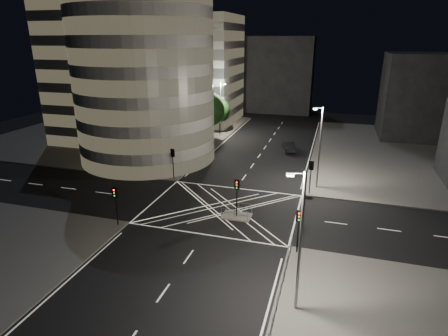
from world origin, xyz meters
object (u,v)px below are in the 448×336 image
(street_lamp_left_far, at_px, (221,107))
(sedan, at_px, (289,147))
(traffic_signal_nr, at_px, (299,223))
(central_island, at_px, (237,216))
(street_lamp_left_near, at_px, (183,129))
(traffic_signal_island, at_px, (237,191))
(street_lamp_right_near, at_px, (300,239))
(street_lamp_right_far, at_px, (319,145))
(traffic_signal_fr, at_px, (311,171))
(traffic_signal_nl, at_px, (115,199))
(traffic_signal_fl, at_px, (173,158))

(street_lamp_left_far, relative_size, sedan, 2.17)
(traffic_signal_nr, bearing_deg, central_island, 142.07)
(central_island, bearing_deg, street_lamp_left_near, 130.27)
(traffic_signal_island, xyz_separation_m, street_lamp_left_near, (-11.44, 13.50, 2.63))
(traffic_signal_island, height_order, street_lamp_left_near, street_lamp_left_near)
(traffic_signal_nr, distance_m, street_lamp_right_near, 7.69)
(street_lamp_left_near, distance_m, street_lamp_right_far, 19.11)
(street_lamp_right_far, bearing_deg, traffic_signal_fr, -106.11)
(central_island, height_order, street_lamp_right_far, street_lamp_right_far)
(traffic_signal_fr, xyz_separation_m, street_lamp_left_far, (-18.24, 23.20, 2.63))
(traffic_signal_fr, distance_m, street_lamp_left_near, 19.14)
(street_lamp_left_near, xyz_separation_m, street_lamp_right_far, (18.87, -3.00, 0.00))
(traffic_signal_nl, xyz_separation_m, traffic_signal_nr, (17.60, 0.00, 0.00))
(traffic_signal_nr, relative_size, street_lamp_right_near, 0.40)
(traffic_signal_nl, height_order, sedan, traffic_signal_nl)
(central_island, relative_size, street_lamp_right_far, 0.30)
(traffic_signal_fl, distance_m, street_lamp_left_far, 23.36)
(street_lamp_left_near, height_order, street_lamp_left_far, same)
(traffic_signal_fr, bearing_deg, central_island, -129.33)
(street_lamp_left_near, distance_m, sedan, 18.79)
(street_lamp_right_far, bearing_deg, street_lamp_left_far, 131.94)
(central_island, height_order, traffic_signal_fr, traffic_signal_fr)
(traffic_signal_fl, height_order, street_lamp_right_far, street_lamp_right_far)
(street_lamp_right_far, bearing_deg, traffic_signal_island, -125.30)
(traffic_signal_nl, xyz_separation_m, sedan, (12.93, 30.90, -2.16))
(street_lamp_left_far, bearing_deg, traffic_signal_island, -70.05)
(traffic_signal_nr, bearing_deg, sedan, 98.60)
(street_lamp_left_near, height_order, sedan, street_lamp_left_near)
(traffic_signal_island, relative_size, street_lamp_right_far, 0.40)
(central_island, height_order, traffic_signal_nr, traffic_signal_nr)
(street_lamp_right_near, bearing_deg, central_island, 120.75)
(traffic_signal_fr, bearing_deg, street_lamp_left_near, 164.08)
(traffic_signal_fl, xyz_separation_m, traffic_signal_fr, (17.60, 0.00, 0.00))
(central_island, relative_size, traffic_signal_island, 0.75)
(traffic_signal_fl, relative_size, traffic_signal_island, 1.00)
(traffic_signal_nl, bearing_deg, central_island, 26.14)
(traffic_signal_fr, relative_size, sedan, 0.87)
(traffic_signal_fr, bearing_deg, street_lamp_right_near, -88.25)
(traffic_signal_fr, bearing_deg, traffic_signal_nl, -142.31)
(traffic_signal_nl, relative_size, street_lamp_right_near, 0.40)
(traffic_signal_nl, relative_size, street_lamp_right_far, 0.40)
(street_lamp_right_far, xyz_separation_m, street_lamp_right_near, (0.00, -23.00, 0.00))
(traffic_signal_nl, distance_m, street_lamp_left_near, 18.99)
(traffic_signal_fr, relative_size, traffic_signal_island, 1.00)
(street_lamp_left_far, height_order, sedan, street_lamp_left_far)
(sedan, bearing_deg, street_lamp_right_near, 81.13)
(traffic_signal_island, bearing_deg, traffic_signal_nl, -153.86)
(traffic_signal_fl, distance_m, street_lamp_right_far, 18.55)
(traffic_signal_nr, distance_m, street_lamp_right_far, 16.03)
(central_island, distance_m, sedan, 25.70)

